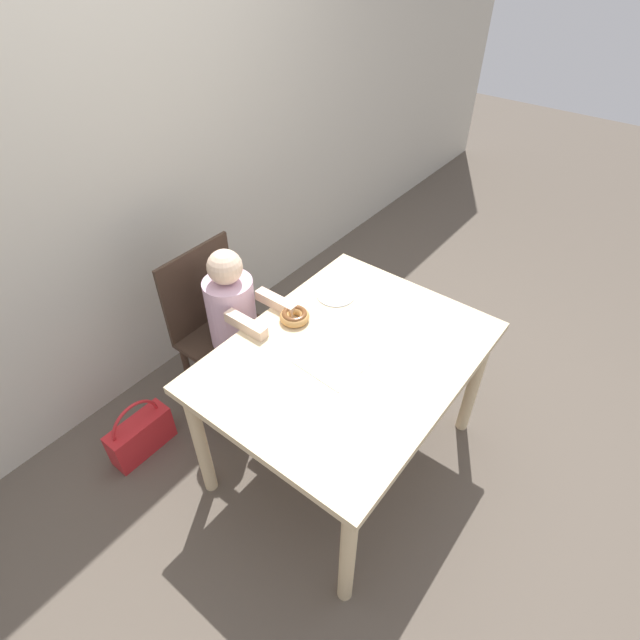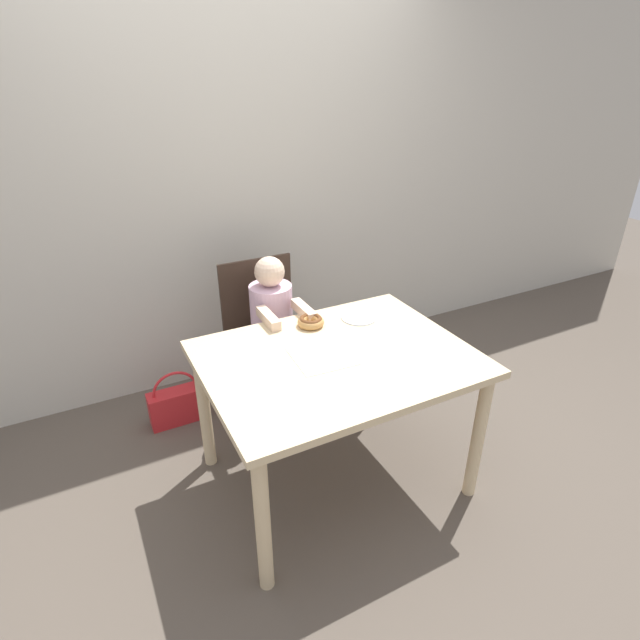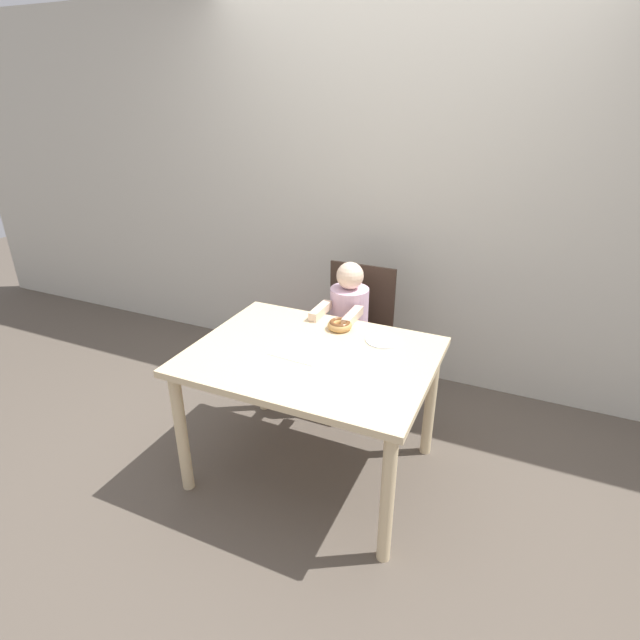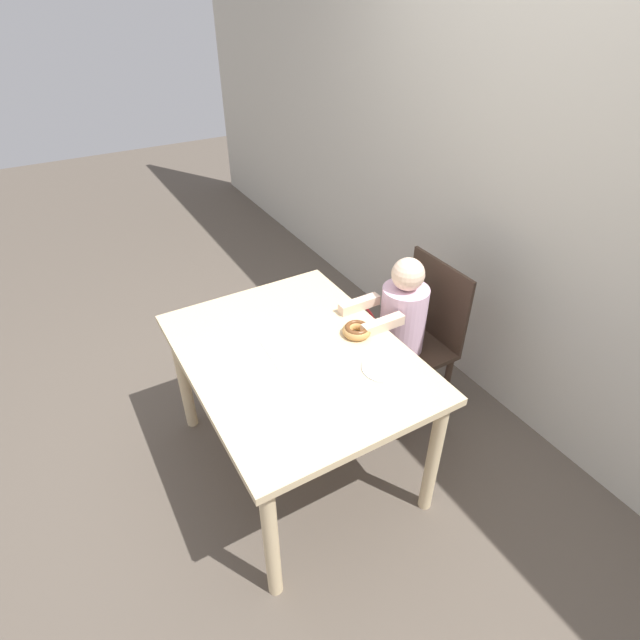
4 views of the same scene
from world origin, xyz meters
name	(u,v)px [view 4 (image 4 of 4)]	position (x,y,z in m)	size (l,w,h in m)	color
ground_plane	(299,460)	(0.00, 0.00, 0.00)	(12.00, 12.00, 0.00)	brown
wall_back	(522,185)	(0.00, 1.26, 1.25)	(8.00, 0.05, 2.50)	beige
dining_table	(296,369)	(0.00, 0.00, 0.63)	(1.19, 0.91, 0.72)	beige
chair	(416,338)	(-0.05, 0.76, 0.48)	(0.44, 0.38, 0.91)	#38281E
child_figure	(399,342)	(-0.05, 0.64, 0.50)	(0.25, 0.43, 0.99)	silver
donut	(357,330)	(0.02, 0.31, 0.75)	(0.13, 0.13, 0.05)	tan
napkin	(293,343)	(-0.06, 0.02, 0.72)	(0.27, 0.27, 0.00)	white
handbag	(365,335)	(-0.60, 0.82, 0.12)	(0.32, 0.12, 0.34)	red
plate	(383,368)	(0.28, 0.27, 0.73)	(0.18, 0.18, 0.01)	silver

